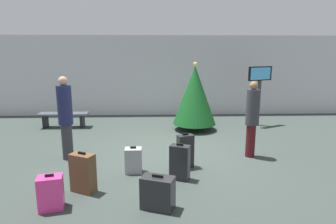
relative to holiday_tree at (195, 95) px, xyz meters
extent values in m
plane|color=#38423D|center=(-0.92, -2.08, -1.11)|extent=(16.00, 16.00, 0.00)
cube|color=silver|center=(-0.92, 2.42, 0.42)|extent=(16.00, 0.20, 3.06)
cylinder|color=#4C3319|center=(0.00, 0.00, -1.01)|extent=(0.12, 0.12, 0.21)
cone|color=#14511E|center=(0.00, 0.00, 0.00)|extent=(1.35, 1.35, 1.81)
sphere|color=#F2D84C|center=(0.00, 0.00, 0.96)|extent=(0.12, 0.12, 0.12)
sphere|color=red|center=(0.36, 0.15, -0.19)|extent=(0.08, 0.08, 0.08)
sphere|color=blue|center=(0.17, 0.20, 0.18)|extent=(0.08, 0.08, 0.08)
sphere|color=silver|center=(0.21, 0.15, 0.18)|extent=(0.08, 0.08, 0.08)
sphere|color=red|center=(0.36, -0.16, -0.22)|extent=(0.08, 0.08, 0.08)
cylinder|color=#333338|center=(2.21, 0.52, -0.35)|extent=(0.12, 0.12, 1.51)
cube|color=black|center=(2.21, 0.52, 0.63)|extent=(0.89, 0.48, 0.46)
cube|color=#4CB2F2|center=(2.21, 0.47, 0.63)|extent=(0.78, 0.38, 0.39)
cube|color=#4C5159|center=(-4.24, 0.47, -0.66)|extent=(1.60, 0.44, 0.06)
cube|color=black|center=(-4.84, 0.47, -0.90)|extent=(0.08, 0.35, 0.42)
cube|color=black|center=(-3.64, 0.47, -0.90)|extent=(0.08, 0.35, 0.42)
cylinder|color=#333338|center=(-3.23, -2.44, -0.70)|extent=(0.24, 0.24, 0.82)
cylinder|color=#1E234C|center=(-3.23, -2.44, 0.15)|extent=(0.33, 0.33, 0.88)
sphere|color=tan|center=(-3.23, -2.44, 0.69)|extent=(0.20, 0.20, 0.20)
cylinder|color=#4C1419|center=(1.01, -2.44, -0.73)|extent=(0.21, 0.21, 0.77)
cylinder|color=#333338|center=(1.01, -2.44, 0.07)|extent=(0.34, 0.34, 0.82)
sphere|color=#8C6647|center=(1.01, -2.44, 0.57)|extent=(0.19, 0.19, 0.19)
cube|color=#232326|center=(-0.58, -3.05, -0.75)|extent=(0.38, 0.28, 0.72)
cube|color=black|center=(-0.58, -3.05, -0.37)|extent=(0.12, 0.07, 0.04)
cube|color=brown|center=(-2.47, -4.06, -0.77)|extent=(0.48, 0.38, 0.69)
cube|color=black|center=(-2.47, -4.06, -0.40)|extent=(0.15, 0.09, 0.04)
cube|color=#9EA0A5|center=(-1.66, -3.27, -0.85)|extent=(0.34, 0.25, 0.51)
cube|color=black|center=(-1.66, -3.27, -0.58)|extent=(0.12, 0.03, 0.04)
cube|color=#E5388C|center=(-2.83, -4.62, -0.84)|extent=(0.42, 0.34, 0.54)
cube|color=black|center=(-2.83, -4.62, -0.55)|extent=(0.13, 0.06, 0.04)
cube|color=#232326|center=(-1.17, -4.67, -0.85)|extent=(0.57, 0.43, 0.52)
cube|color=black|center=(-1.17, -4.67, -0.57)|extent=(0.18, 0.09, 0.04)
cube|color=#232326|center=(-0.74, -3.62, -0.77)|extent=(0.42, 0.33, 0.68)
cube|color=black|center=(-0.74, -3.62, -0.41)|extent=(0.13, 0.08, 0.04)
camera|label=1|loc=(-1.16, -8.77, 1.28)|focal=30.56mm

